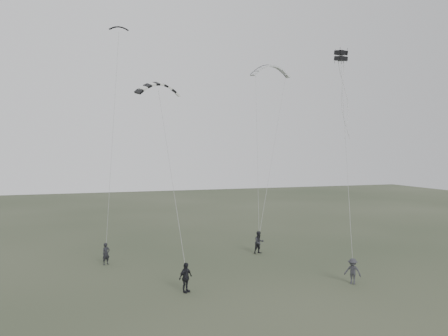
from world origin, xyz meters
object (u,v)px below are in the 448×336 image
object	(u,v)px
kite_box	(341,56)
flyer_left	(106,254)
kite_pale_large	(271,66)
kite_dark_small	(119,27)
flyer_center	(186,278)
kite_striped	(158,84)
flyer_right	(259,242)
flyer_far	(353,271)

from	to	relation	value
kite_box	flyer_left	bearing A→B (deg)	147.14
kite_pale_large	kite_dark_small	bearing A→B (deg)	-167.72
kite_dark_small	kite_pale_large	xyz separation A→B (m)	(15.99, 3.75, -1.68)
flyer_left	flyer_center	size ratio (longest dim) A/B	0.91
flyer_center	kite_striped	world-z (taller)	kite_striped
flyer_left	kite_dark_small	bearing A→B (deg)	38.72
flyer_right	kite_box	xyz separation A→B (m)	(4.20, -6.00, 15.31)
flyer_right	flyer_far	world-z (taller)	flyer_right
flyer_left	flyer_right	distance (m)	12.99
flyer_left	kite_pale_large	bearing A→B (deg)	-6.38
kite_dark_small	kite_box	size ratio (longest dim) A/B	2.17
flyer_far	kite_striped	distance (m)	19.08
flyer_left	kite_striped	xyz separation A→B (m)	(3.69, -3.28, 13.09)
kite_box	kite_striped	bearing A→B (deg)	154.68
kite_dark_small	flyer_center	bearing A→B (deg)	-72.85
flyer_right	kite_striped	distance (m)	16.24
flyer_left	kite_striped	world-z (taller)	kite_striped
flyer_far	kite_box	xyz separation A→B (m)	(1.57, 4.10, 15.42)
flyer_right	kite_pale_large	world-z (taller)	kite_pale_large
kite_pale_large	kite_box	distance (m)	13.64
flyer_far	flyer_center	bearing A→B (deg)	-140.31
flyer_center	kite_striped	xyz separation A→B (m)	(-0.77, 5.31, 13.00)
flyer_center	kite_box	xyz separation A→B (m)	(12.73, 2.31, 15.34)
flyer_center	flyer_far	distance (m)	11.30
flyer_right	kite_pale_large	size ratio (longest dim) A/B	0.45
flyer_right	kite_dark_small	world-z (taller)	kite_dark_small
kite_pale_large	kite_striped	size ratio (longest dim) A/B	1.31
flyer_right	flyer_left	bearing A→B (deg)	166.69
flyer_center	kite_striped	size ratio (longest dim) A/B	0.57
flyer_far	kite_striped	world-z (taller)	kite_striped
flyer_left	flyer_center	xyz separation A→B (m)	(4.46, -8.59, 0.09)
flyer_left	flyer_center	world-z (taller)	flyer_center
flyer_far	kite_pale_large	size ratio (longest dim) A/B	0.40
flyer_center	kite_pale_large	xyz separation A→B (m)	(12.96, 15.84, 17.08)
flyer_right	kite_dark_small	bearing A→B (deg)	149.83
kite_dark_small	kite_striped	xyz separation A→B (m)	(2.25, -6.78, -5.75)
flyer_right	kite_dark_small	xyz separation A→B (m)	(-11.55, 3.78, 18.72)
flyer_center	kite_box	world-z (taller)	kite_box
flyer_left	kite_striped	distance (m)	13.99
flyer_left	kite_box	size ratio (longest dim) A/B	2.30
flyer_center	kite_dark_small	bearing A→B (deg)	69.68
flyer_right	kite_pale_large	xyz separation A→B (m)	(4.43, 7.53, 17.04)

